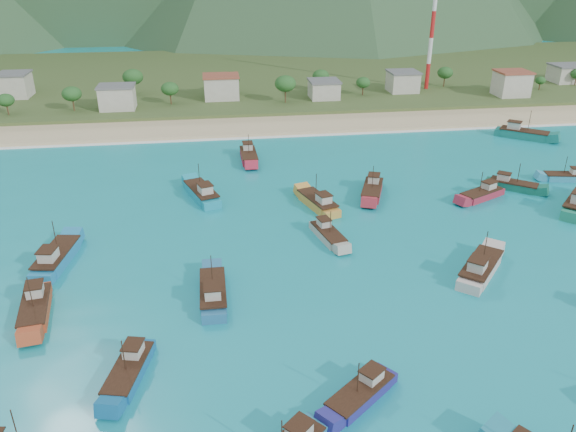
{
  "coord_description": "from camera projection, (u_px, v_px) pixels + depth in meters",
  "views": [
    {
      "loc": [
        -7.95,
        -61.22,
        40.88
      ],
      "look_at": [
        3.17,
        18.0,
        3.0
      ],
      "focal_mm": 35.0,
      "sensor_mm": 36.0,
      "label": 1
    }
  ],
  "objects": [
    {
      "name": "ground",
      "position": [
        283.0,
        296.0,
        73.28
      ],
      "size": [
        600.0,
        600.0,
        0.0
      ],
      "primitive_type": "plane",
      "color": "#0D8E97",
      "rests_on": "ground"
    },
    {
      "name": "beach",
      "position": [
        243.0,
        127.0,
        143.99
      ],
      "size": [
        400.0,
        18.0,
        1.2
      ],
      "primitive_type": "cube",
      "color": "beige",
      "rests_on": "ground"
    },
    {
      "name": "land",
      "position": [
        231.0,
        78.0,
        198.59
      ],
      "size": [
        400.0,
        110.0,
        2.4
      ],
      "primitive_type": "cube",
      "color": "#385123",
      "rests_on": "ground"
    },
    {
      "name": "surf_line",
      "position": [
        245.0,
        138.0,
        135.49
      ],
      "size": [
        400.0,
        2.5,
        0.08
      ],
      "primitive_type": "cube",
      "color": "white",
      "rests_on": "ground"
    },
    {
      "name": "village",
      "position": [
        285.0,
        87.0,
        165.44
      ],
      "size": [
        212.19,
        28.56,
        6.81
      ],
      "color": "beige",
      "rests_on": "ground"
    },
    {
      "name": "vegetation",
      "position": [
        220.0,
        87.0,
        162.73
      ],
      "size": [
        275.7,
        26.07,
        8.65
      ],
      "color": "#235623",
      "rests_on": "ground"
    },
    {
      "name": "radio_tower",
      "position": [
        434.0,
        11.0,
        166.88
      ],
      "size": [
        1.2,
        1.2,
        46.22
      ],
      "color": "red",
      "rests_on": "ground"
    },
    {
      "name": "boat_1",
      "position": [
        213.0,
        294.0,
        72.41
      ],
      "size": [
        3.22,
        10.84,
        6.41
      ],
      "rotation": [
        0.0,
        0.0,
        0.0
      ],
      "color": "#22638F",
      "rests_on": "ground"
    },
    {
      "name": "boat_2",
      "position": [
        328.0,
        235.0,
        87.81
      ],
      "size": [
        4.68,
        9.49,
        5.39
      ],
      "rotation": [
        0.0,
        0.0,
        3.37
      ],
      "color": "#A9A699",
      "rests_on": "ground"
    },
    {
      "name": "boat_5",
      "position": [
        129.0,
        372.0,
        59.25
      ],
      "size": [
        4.99,
        9.98,
        5.66
      ],
      "rotation": [
        0.0,
        0.0,
        2.91
      ],
      "color": "#115E95",
      "rests_on": "ground"
    },
    {
      "name": "boat_6",
      "position": [
        372.0,
        191.0,
        103.6
      ],
      "size": [
        6.82,
        11.12,
        6.32
      ],
      "rotation": [
        0.0,
        0.0,
        2.77
      ],
      "color": "#A92733",
      "rests_on": "ground"
    },
    {
      "name": "boat_9",
      "position": [
        318.0,
        203.0,
        98.52
      ],
      "size": [
        6.33,
        11.27,
        6.39
      ],
      "rotation": [
        0.0,
        0.0,
        0.31
      ],
      "color": "gold",
      "rests_on": "ground"
    },
    {
      "name": "boat_12",
      "position": [
        512.0,
        186.0,
        106.13
      ],
      "size": [
        9.3,
        8.14,
        5.67
      ],
      "rotation": [
        0.0,
        0.0,
        4.05
      ],
      "color": "#13624F",
      "rests_on": "ground"
    },
    {
      "name": "boat_16",
      "position": [
        480.0,
        269.0,
        77.92
      ],
      "size": [
        10.08,
        10.87,
        6.77
      ],
      "rotation": [
        0.0,
        0.0,
        5.57
      ],
      "color": "beige",
      "rests_on": "ground"
    },
    {
      "name": "boat_18",
      "position": [
        249.0,
        156.0,
        120.92
      ],
      "size": [
        3.3,
        10.78,
        6.35
      ],
      "rotation": [
        0.0,
        0.0,
        3.15
      ],
      "color": "#BB243B",
      "rests_on": "ground"
    },
    {
      "name": "boat_19",
      "position": [
        482.0,
        195.0,
        102.1
      ],
      "size": [
        9.89,
        6.87,
        5.7
      ],
      "rotation": [
        0.0,
        0.0,
        2.04
      ],
      "color": "#A12539",
      "rests_on": "ground"
    },
    {
      "name": "boat_22",
      "position": [
        361.0,
        395.0,
        56.26
      ],
      "size": [
        8.84,
        7.84,
        5.42
      ],
      "rotation": [
        0.0,
        0.0,
        2.25
      ],
      "color": "navy",
      "rests_on": "ground"
    },
    {
      "name": "boat_23",
      "position": [
        567.0,
        178.0,
        110.14
      ],
      "size": [
        9.37,
        4.37,
        5.33
      ],
      "rotation": [
        0.0,
        0.0,
        1.38
      ],
      "color": "teal",
      "rests_on": "ground"
    },
    {
      "name": "boat_24",
      "position": [
        56.0,
        258.0,
        80.65
      ],
      "size": [
        5.17,
        11.92,
        6.81
      ],
      "rotation": [
        0.0,
        0.0,
        6.13
      ],
      "color": "#1B77AC",
      "rests_on": "ground"
    },
    {
      "name": "boat_27",
      "position": [
        202.0,
        194.0,
        102.1
      ],
      "size": [
        6.98,
        11.99,
        6.8
      ],
      "rotation": [
        0.0,
        0.0,
        0.33
      ],
      "color": "teal",
      "rests_on": "ground"
    },
    {
      "name": "boat_29",
      "position": [
        36.0,
        309.0,
        69.42
      ],
      "size": [
        4.63,
        10.83,
        6.2
      ],
      "rotation": [
        0.0,
        0.0,
        3.29
      ],
      "color": "#B64523",
      "rests_on": "ground"
    },
    {
      "name": "boat_32",
      "position": [
        523.0,
        134.0,
        134.93
      ],
      "size": [
        11.9,
        10.6,
        7.3
      ],
      "rotation": [
        0.0,
        0.0,
        4.03
      ],
      "color": "#156D63",
      "rests_on": "ground"
    }
  ]
}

